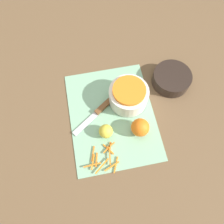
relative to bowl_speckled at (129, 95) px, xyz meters
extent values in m
plane|color=brown|center=(0.05, -0.08, -0.05)|extent=(4.00, 4.00, 0.00)
cube|color=#84B793|center=(0.05, -0.08, -0.05)|extent=(0.45, 0.34, 0.01)
cylinder|color=silver|center=(0.00, 0.00, -0.01)|extent=(0.16, 0.16, 0.08)
cylinder|color=orange|center=(0.00, 0.00, 0.04)|extent=(0.13, 0.13, 0.02)
cylinder|color=black|center=(-0.05, 0.20, -0.02)|extent=(0.16, 0.16, 0.05)
cube|color=brown|center=(0.01, -0.10, -0.04)|extent=(0.07, 0.09, 0.02)
cube|color=silver|center=(0.07, -0.19, -0.04)|extent=(0.09, 0.11, 0.00)
sphere|color=orange|center=(0.14, 0.01, -0.01)|extent=(0.07, 0.07, 0.07)
sphere|color=gold|center=(0.13, -0.12, -0.02)|extent=(0.05, 0.05, 0.05)
cube|color=orange|center=(0.25, -0.10, -0.04)|extent=(0.06, 0.03, 0.00)
cube|color=orange|center=(0.19, -0.12, -0.04)|extent=(0.05, 0.04, 0.00)
cube|color=orange|center=(0.26, -0.12, -0.04)|extent=(0.03, 0.06, 0.00)
cube|color=orange|center=(0.22, -0.17, -0.04)|extent=(0.05, 0.02, 0.00)
cube|color=orange|center=(0.25, -0.15, -0.04)|extent=(0.05, 0.06, 0.00)
cube|color=orange|center=(0.23, -0.19, -0.04)|extent=(0.06, 0.02, 0.00)
cube|color=orange|center=(0.22, -0.12, -0.04)|extent=(0.07, 0.01, 0.00)
cube|color=orange|center=(0.19, -0.12, -0.04)|extent=(0.04, 0.04, 0.00)
cube|color=orange|center=(0.18, -0.11, -0.04)|extent=(0.04, 0.02, 0.00)
cube|color=orange|center=(0.20, -0.18, -0.04)|extent=(0.06, 0.02, 0.00)
cube|color=orange|center=(0.18, -0.11, -0.04)|extent=(0.02, 0.03, 0.00)
cube|color=orange|center=(0.24, -0.19, -0.04)|extent=(0.01, 0.07, 0.00)
camera|label=1|loc=(0.39, -0.15, 0.78)|focal=35.00mm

